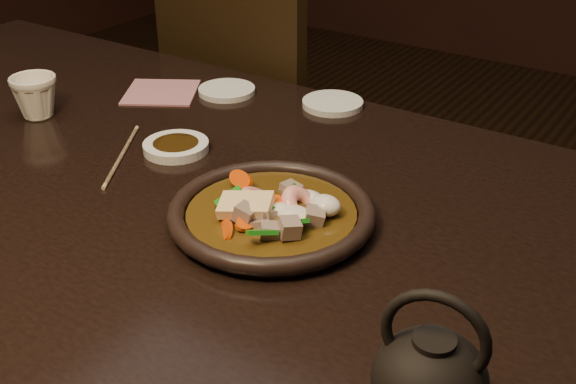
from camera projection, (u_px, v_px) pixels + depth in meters
The scene contains 11 objects.
table at pixel (120, 205), 1.18m from camera, with size 1.60×0.90×0.75m.
chair at pixel (267, 138), 1.78m from camera, with size 0.49×0.49×0.94m.
plate at pixel (271, 214), 0.97m from camera, with size 0.28×0.28×0.03m.
stirfry at pixel (275, 212), 0.97m from camera, with size 0.18×0.17×0.06m.
soy_dish at pixel (176, 147), 1.17m from camera, with size 0.11×0.11×0.01m, color silver.
saucer_left at pixel (227, 90), 1.40m from camera, with size 0.11×0.11×0.01m, color silver.
saucer_right at pixel (333, 103), 1.34m from camera, with size 0.11×0.11×0.01m, color silver.
tea_cup at pixel (35, 95), 1.28m from camera, with size 0.08×0.08×0.08m, color silver.
chopsticks at pixel (122, 155), 1.16m from camera, with size 0.12×0.19×0.01m.
napkin at pixel (161, 92), 1.40m from camera, with size 0.13×0.13×0.00m, color #A36469.
teapot at pixel (431, 375), 0.65m from camera, with size 0.13×0.11×0.14m.
Camera 1 is at (0.79, -0.70, 1.27)m, focal length 45.00 mm.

